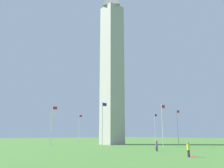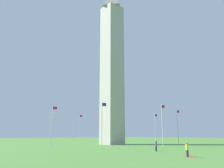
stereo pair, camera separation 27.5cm
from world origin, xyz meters
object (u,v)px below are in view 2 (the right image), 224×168
person_yellow_shirt (187,150)px  flagpole_s (52,124)px  flagpole_n (155,127)px  obelisk_monument (112,63)px  flagpole_sw (102,123)px  flagpole_se (50,126)px  picnic_blanket_near_first_person (189,156)px  flagpole_nw (178,125)px  flagpole_ne (118,127)px  flagpole_w (162,123)px  flagpole_e (79,127)px  person_purple_shirt (156,146)px

person_yellow_shirt → flagpole_s: bearing=32.1°
flagpole_n → person_yellow_shirt: flagpole_n is taller
obelisk_monument → flagpole_sw: size_ratio=5.00×
flagpole_se → picnic_blanket_near_first_person: 44.68m
flagpole_sw → person_yellow_shirt: size_ratio=5.18×
obelisk_monument → flagpole_nw: bearing=-44.9°
flagpole_se → flagpole_n: bearing=-22.5°
flagpole_sw → flagpole_s: bearing=112.5°
obelisk_monument → picnic_blanket_near_first_person: size_ratio=24.84×
obelisk_monument → flagpole_ne: size_ratio=5.00×
flagpole_w → flagpole_e: bearing=90.0°
flagpole_e → person_yellow_shirt: 52.66m
flagpole_e → picnic_blanket_near_first_person: size_ratio=4.97×
flagpole_sw → flagpole_nw: (24.23, -0.00, 0.00)m
obelisk_monument → flagpole_w: obelisk_monument is taller
flagpole_se → person_yellow_shirt: bearing=-93.6°
picnic_blanket_near_first_person → flagpole_w: bearing=48.7°
flagpole_ne → flagpole_w: same height
flagpole_se → flagpole_ne: bearing=-0.0°
flagpole_ne → flagpole_e: 13.11m
flagpole_s → picnic_blanket_near_first_person: flagpole_s is taller
flagpole_s → flagpole_w: (17.13, -17.13, 0.00)m
obelisk_monument → flagpole_se: bearing=134.9°
flagpole_sw → person_purple_shirt: (1.68, -12.24, -4.00)m
person_yellow_shirt → person_purple_shirt: size_ratio=0.99×
flagpole_ne → flagpole_se: (-24.23, 0.00, 0.00)m
flagpole_nw → obelisk_monument: bearing=135.1°
obelisk_monument → flagpole_ne: (12.17, 12.12, -17.49)m
picnic_blanket_near_first_person → person_yellow_shirt: bearing=-151.8°
flagpole_n → flagpole_s: 34.27m
flagpole_n → flagpole_se: 31.66m
flagpole_sw → picnic_blanket_near_first_person: size_ratio=4.97×
flagpole_nw → flagpole_s: bearing=157.5°
picnic_blanket_near_first_person → obelisk_monument: bearing=67.7°
flagpole_n → picnic_blanket_near_first_person: bearing=-133.3°
flagpole_sw → flagpole_se: bearing=90.0°
person_purple_shirt → picnic_blanket_near_first_person: person_purple_shirt is taller
flagpole_se → flagpole_s: 13.11m
flagpole_se → flagpole_s: same height
obelisk_monument → flagpole_sw: 24.45m
flagpole_se → flagpole_s: bearing=-112.5°
flagpole_n → flagpole_nw: (-5.02, -12.12, 0.00)m
flagpole_s → flagpole_sw: bearing=-67.5°
flagpole_ne → flagpole_s: size_ratio=1.00×
flagpole_n → flagpole_e: (-17.13, 17.13, 0.00)m
flagpole_sw → flagpole_w: (12.12, -5.02, 0.00)m
flagpole_nw → person_purple_shirt: 25.97m
person_yellow_shirt → flagpole_sw: bearing=20.6°
person_purple_shirt → flagpole_s: bearing=13.1°
flagpole_w → picnic_blanket_near_first_person: flagpole_w is taller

